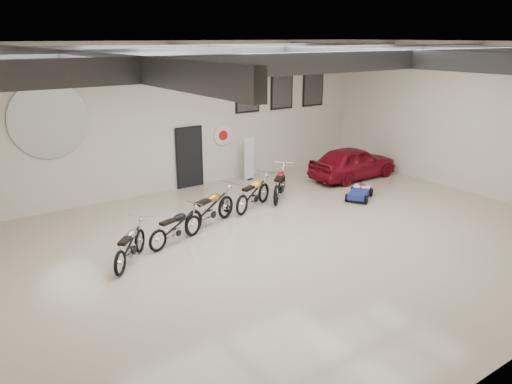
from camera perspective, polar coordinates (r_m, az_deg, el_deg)
floor at (r=12.99m, az=3.09°, el=-5.93°), size 16.00×12.00×0.01m
ceiling at (r=11.93m, az=3.49°, el=16.70°), size 16.00×12.00×0.01m
back_wall at (r=17.23m, az=-9.39°, el=8.37°), size 16.00×0.02×5.00m
right_wall at (r=18.24m, az=23.52°, el=7.66°), size 0.02×12.00×5.00m
ceiling_beams at (r=11.94m, az=3.47°, el=15.50°), size 15.80×11.80×0.32m
door at (r=17.69m, az=-7.64°, el=3.88°), size 0.92×0.08×2.10m
logo_plaque at (r=15.82m, az=-22.55°, el=7.58°), size 2.30×0.06×1.16m
poster_left at (r=18.62m, az=-0.99°, el=11.12°), size 1.05×0.08×1.35m
poster_mid at (r=19.56m, az=2.96°, el=11.40°), size 1.05×0.08×1.35m
poster_right at (r=20.59m, az=6.53°, el=11.62°), size 1.05×0.08×1.35m
oil_sign at (r=18.23m, az=-3.81°, el=6.49°), size 0.72×0.10×0.72m
banner_stand at (r=18.49m, az=-0.80°, el=3.95°), size 0.48×0.25×1.67m
motorcycle_silver at (r=12.10m, az=-14.23°, el=-5.83°), size 1.66×1.74×0.96m
motorcycle_black at (r=12.99m, az=-9.18°, el=-3.91°), size 1.87×1.09×0.93m
motorcycle_gold at (r=14.02m, az=-5.28°, el=-1.77°), size 2.21×1.42×1.10m
motorcycle_yellow at (r=15.40m, az=-0.32°, el=-0.09°), size 2.03×1.40×1.02m
motorcycle_red at (r=16.37m, az=2.72°, el=1.03°), size 1.91×1.86×1.06m
go_kart at (r=16.85m, az=11.84°, el=0.27°), size 1.70×1.43×0.57m
vintage_car at (r=19.04m, az=11.02°, el=3.34°), size 1.51×3.63×1.23m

